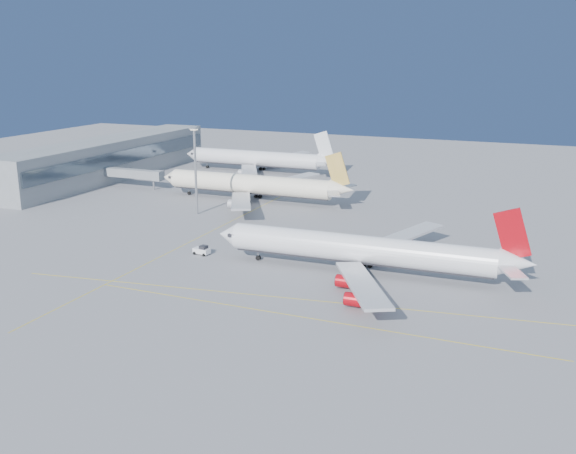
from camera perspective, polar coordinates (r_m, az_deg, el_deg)
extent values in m
plane|color=slate|center=(132.03, 1.75, -5.52)|extent=(500.00, 500.00, 0.00)
cube|color=gray|center=(258.78, -15.63, 5.88)|extent=(18.00, 110.00, 15.00)
cube|color=#3F4C59|center=(253.01, -14.01, 6.14)|extent=(0.40, 107.80, 5.00)
cube|color=gray|center=(236.96, -13.70, 4.64)|extent=(22.00, 3.00, 3.00)
cylinder|color=gray|center=(232.28, -11.86, 3.89)|extent=(0.70, 0.70, 5.20)
cube|color=gray|center=(230.69, -11.48, 4.49)|extent=(3.20, 3.60, 3.40)
cube|color=yellow|center=(118.23, 1.59, -8.05)|extent=(90.00, 0.18, 0.02)
cube|color=yellow|center=(126.81, 0.78, -6.40)|extent=(118.86, 16.88, 0.02)
cube|color=yellow|center=(174.27, -7.03, -0.48)|extent=(0.18, 140.00, 0.02)
cylinder|color=white|center=(140.90, 6.29, -1.93)|extent=(58.63, 7.68, 6.06)
cone|color=white|center=(151.57, -5.30, -0.68)|extent=(4.87, 6.19, 6.06)
cone|color=white|center=(136.62, 19.76, -3.03)|extent=(7.47, 5.95, 5.75)
cube|color=black|center=(150.56, -4.63, -0.52)|extent=(1.83, 5.80, 0.73)
cube|color=#B7B7BC|center=(124.59, 6.60, -5.05)|extent=(18.79, 29.33, 0.57)
cube|color=#B7B7BC|center=(156.13, 9.76, -1.00)|extent=(17.41, 29.80, 0.57)
cube|color=#9E060F|center=(135.02, 19.32, -0.61)|extent=(8.04, 0.69, 11.05)
cylinder|color=gray|center=(149.53, -2.67, -2.31)|extent=(0.25, 0.25, 2.40)
cylinder|color=black|center=(149.89, -2.66, -2.75)|extent=(1.17, 0.76, 1.15)
cylinder|color=gray|center=(137.83, 6.20, -3.92)|extent=(0.33, 0.33, 2.40)
cylinder|color=black|center=(138.22, 6.19, -4.39)|extent=(1.17, 0.97, 1.15)
cylinder|color=gray|center=(145.71, 7.08, -2.88)|extent=(0.33, 0.33, 2.40)
cylinder|color=black|center=(146.09, 7.06, -3.33)|extent=(1.17, 0.97, 1.15)
cylinder|color=#9E060F|center=(131.23, 5.39, -4.87)|extent=(5.08, 2.75, 2.61)
cylinder|color=#9E060F|center=(121.95, 6.23, -6.48)|extent=(5.08, 2.75, 2.61)
cylinder|color=#9E060F|center=(152.41, 7.76, -2.09)|extent=(5.08, 2.75, 2.61)
cylinder|color=#9E060F|center=(160.07, 10.06, -1.34)|extent=(5.08, 2.75, 2.61)
cylinder|color=white|center=(210.29, -3.46, 3.85)|extent=(55.83, 6.69, 6.11)
cone|color=white|center=(224.77, -10.46, 4.35)|extent=(4.89, 6.16, 6.11)
cone|color=white|center=(198.84, 4.82, 3.35)|extent=(7.57, 5.89, 5.81)
cube|color=black|center=(223.58, -10.02, 4.49)|extent=(1.78, 5.83, 0.75)
cube|color=#B7B7BC|center=(193.60, -4.20, 2.34)|extent=(18.38, 29.33, 0.59)
cube|color=#B7B7BC|center=(223.65, -0.39, 4.11)|extent=(17.87, 29.50, 0.59)
cube|color=gold|center=(198.18, 4.41, 5.08)|extent=(8.25, 0.57, 11.35)
cylinder|color=gray|center=(221.66, -8.80, 3.30)|extent=(0.26, 0.26, 2.47)
cylinder|color=black|center=(221.91, -8.78, 2.99)|extent=(1.19, 0.76, 1.18)
cylinder|color=gray|center=(206.76, -3.69, 2.60)|extent=(0.34, 0.34, 2.47)
cylinder|color=black|center=(207.03, -3.68, 2.27)|extent=(1.19, 0.98, 1.18)
cylinder|color=gray|center=(214.44, -2.68, 3.07)|extent=(0.34, 0.34, 2.47)
cylinder|color=black|center=(214.70, -2.68, 2.75)|extent=(1.19, 0.98, 1.18)
cylinder|color=#B7B7BC|center=(198.00, -4.61, 2.02)|extent=(5.18, 2.73, 2.68)
cylinder|color=#B7B7BC|center=(222.51, -1.42, 3.52)|extent=(5.18, 2.73, 2.68)
cylinder|color=white|center=(262.79, -2.93, 6.13)|extent=(54.57, 6.73, 6.10)
cone|color=white|center=(276.46, -8.55, 6.43)|extent=(4.97, 6.16, 6.10)
cone|color=white|center=(251.33, 3.54, 5.86)|extent=(7.70, 5.89, 5.80)
cube|color=black|center=(275.33, -8.18, 6.54)|extent=(1.81, 5.82, 0.76)
cube|color=#B7B7BC|center=(246.20, -3.49, 5.11)|extent=(18.22, 28.82, 0.60)
cube|color=#B7B7BC|center=(276.03, -0.53, 6.23)|extent=(17.67, 29.00, 0.60)
cube|color=silver|center=(250.95, 3.21, 7.24)|extent=(8.39, 0.59, 11.53)
cylinder|color=gray|center=(273.44, -7.19, 5.59)|extent=(0.26, 0.26, 2.51)
cylinder|color=black|center=(273.64, -7.19, 5.33)|extent=(1.21, 0.78, 1.20)
cylinder|color=gray|center=(259.05, -3.11, 5.16)|extent=(0.35, 0.35, 2.51)
cylinder|color=black|center=(259.26, -3.10, 4.89)|extent=(1.21, 0.99, 1.20)
cylinder|color=gray|center=(266.85, -2.31, 5.47)|extent=(0.35, 0.35, 2.51)
cylinder|color=black|center=(267.06, -2.31, 5.20)|extent=(1.21, 0.99, 1.20)
cylinder|color=#B7B7BC|center=(250.48, -3.83, 4.80)|extent=(5.26, 2.78, 2.73)
cylinder|color=#B7B7BC|center=(274.86, -1.36, 5.75)|extent=(5.26, 2.78, 2.73)
cube|color=white|center=(155.32, -7.68, -2.10)|extent=(4.25, 2.52, 1.21)
cube|color=black|center=(154.70, -7.52, -1.82)|extent=(1.82, 1.91, 0.90)
cylinder|color=black|center=(155.53, -8.32, -2.31)|extent=(0.74, 0.44, 0.70)
cylinder|color=black|center=(157.10, -7.84, -2.12)|extent=(0.74, 0.44, 0.70)
cylinder|color=black|center=(153.86, -7.50, -2.48)|extent=(0.74, 0.44, 0.70)
cylinder|color=black|center=(155.45, -7.03, -2.28)|extent=(0.74, 0.44, 0.70)
cylinder|color=gray|center=(192.26, -8.21, 4.85)|extent=(0.71, 0.71, 25.53)
cube|color=gray|center=(190.41, -8.36, 8.69)|extent=(2.25, 2.25, 0.51)
cube|color=white|center=(190.46, -8.36, 8.57)|extent=(1.63, 1.63, 0.26)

